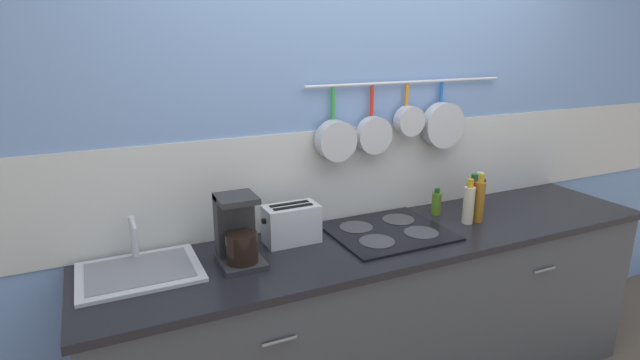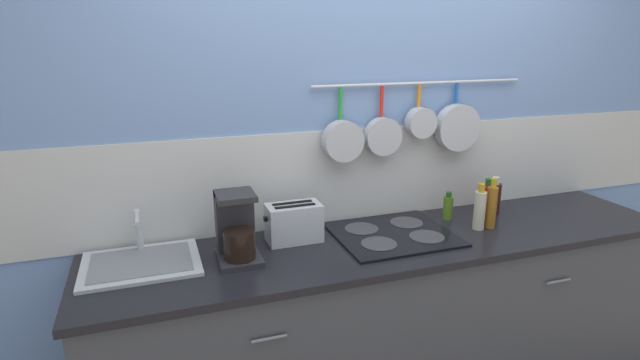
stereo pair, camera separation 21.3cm
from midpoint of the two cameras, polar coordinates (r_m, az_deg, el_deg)
name	(u,v)px [view 1 (the left image)]	position (r m, az deg, el deg)	size (l,w,h in m)	color
wall_back	(359,147)	(2.59, 2.16, 3.74)	(7.20, 0.16, 2.60)	#7293C6
cabinet_base	(389,323)	(2.63, 5.56, -15.99)	(2.80, 0.60, 0.87)	#3F4247
countertop	(393,239)	(2.41, 5.86, -6.82)	(2.84, 0.62, 0.03)	black
sink_basin	(139,269)	(2.20, -22.65, -9.47)	(0.47, 0.37, 0.20)	#B7BABF
coffee_maker	(238,234)	(2.14, -12.25, -6.16)	(0.18, 0.22, 0.29)	#262628
toaster	(291,224)	(2.31, -5.94, -5.05)	(0.27, 0.14, 0.18)	#B7BABF
cooktop	(388,231)	(2.45, 5.34, -5.87)	(0.55, 0.49, 0.01)	black
bottle_sesame_oil	(436,203)	(2.70, 10.98, -2.63)	(0.05, 0.05, 0.15)	#4C721E
bottle_olive_oil	(469,204)	(2.60, 14.41, -2.70)	(0.06, 0.06, 0.23)	#BFB799
bottle_dish_soap	(479,201)	(2.64, 15.59, -2.32)	(0.05, 0.05, 0.25)	#8C5919
bottle_hot_sauce	(473,195)	(2.77, 15.02, -1.76)	(0.06, 0.06, 0.21)	red
bottle_vinegar	(478,192)	(2.86, 15.65, -1.39)	(0.07, 0.07, 0.20)	#33140F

